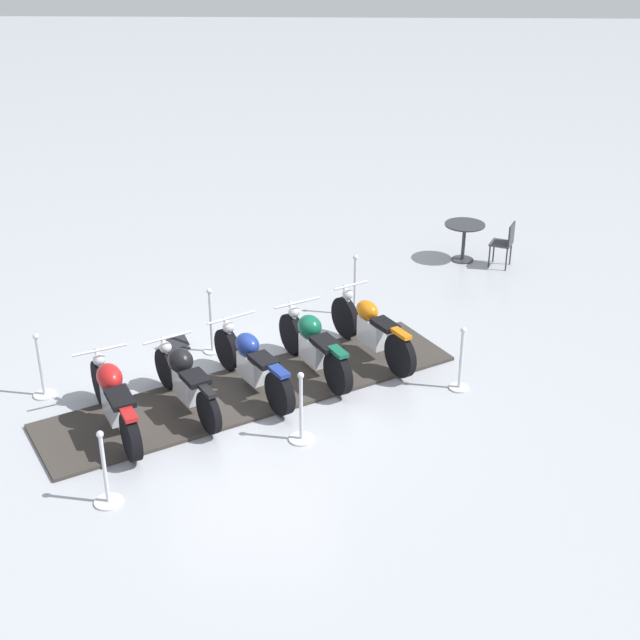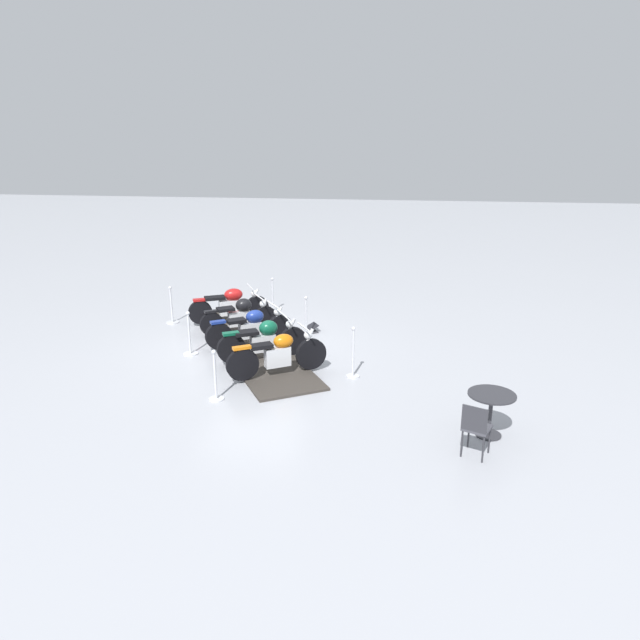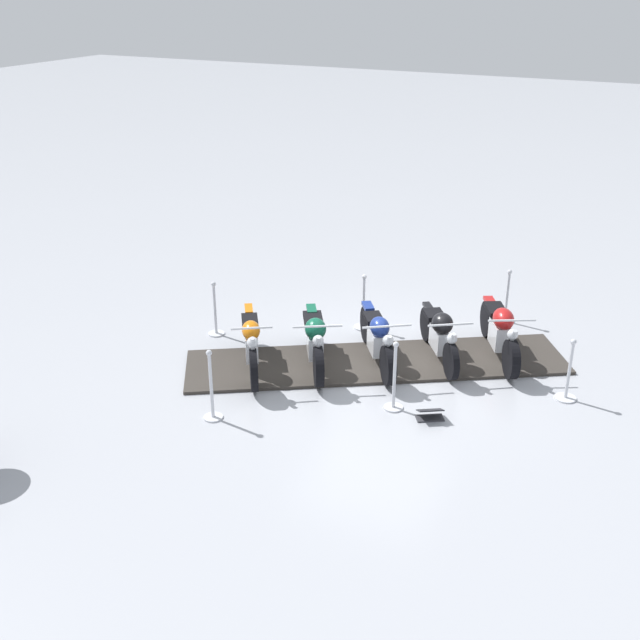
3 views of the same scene
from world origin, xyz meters
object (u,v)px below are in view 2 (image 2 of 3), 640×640
at_px(info_placard, 312,329).
at_px(cafe_chair_near_table, 476,426).
at_px(stanchion_left_rear, 172,312).
at_px(stanchion_right_front, 353,359).
at_px(motorcycle_copper, 279,354).
at_px(motorcycle_forest, 264,339).
at_px(stanchion_left_mid, 190,342).
at_px(motorcycle_maroon, 230,304).
at_px(motorcycle_black, 240,314).
at_px(stanchion_right_mid, 306,324).
at_px(motorcycle_navy, 251,327).
at_px(cafe_table, 491,404).
at_px(stanchion_right_rear, 273,301).
at_px(stanchion_left_front, 215,383).

relative_size(info_placard, cafe_chair_near_table, 0.50).
bearing_deg(stanchion_left_rear, stanchion_right_front, -29.65).
height_order(motorcycle_copper, motorcycle_forest, motorcycle_copper).
bearing_deg(stanchion_left_mid, motorcycle_maroon, 86.35).
bearing_deg(motorcycle_maroon, motorcycle_black, -85.31).
distance_m(motorcycle_copper, stanchion_right_mid, 2.55).
distance_m(motorcycle_navy, info_placard, 1.92).
distance_m(motorcycle_black, stanchion_right_mid, 1.78).
distance_m(stanchion_left_rear, cafe_chair_near_table, 9.70).
relative_size(motorcycle_forest, stanchion_right_front, 1.67).
xyz_separation_m(motorcycle_copper, stanchion_left_mid, (-2.39, 0.99, -0.21)).
height_order(stanchion_right_front, info_placard, stanchion_right_front).
bearing_deg(cafe_table, motorcycle_forest, 148.72).
distance_m(stanchion_right_mid, stanchion_right_rear, 2.72).
bearing_deg(motorcycle_black, cafe_chair_near_table, -78.56).
bearing_deg(stanchion_right_rear, cafe_chair_near_table, -55.92).
xyz_separation_m(motorcycle_copper, cafe_chair_near_table, (3.79, -2.71, 0.01)).
bearing_deg(motorcycle_maroon, motorcycle_copper, -86.04).
xyz_separation_m(motorcycle_forest, info_placard, (0.73, 2.26, -0.44)).
relative_size(motorcycle_navy, info_placard, 4.23).
distance_m(motorcycle_black, stanchion_right_front, 4.04).
relative_size(stanchion_left_rear, cafe_chair_near_table, 1.15).
relative_size(stanchion_right_rear, stanchion_right_front, 0.91).
relative_size(motorcycle_copper, cafe_table, 2.42).
distance_m(motorcycle_copper, motorcycle_black, 3.15).
xyz_separation_m(motorcycle_navy, stanchion_left_mid, (-1.27, -0.80, -0.18)).
relative_size(motorcycle_copper, motorcycle_black, 1.09).
bearing_deg(motorcycle_copper, motorcycle_black, 88.65).
xyz_separation_m(motorcycle_black, stanchion_left_rear, (-2.17, 0.62, -0.21)).
relative_size(stanchion_right_rear, info_placard, 2.28).
relative_size(stanchion_left_front, stanchion_left_mid, 0.97).
xyz_separation_m(motorcycle_maroon, stanchion_left_rear, (-1.60, -0.27, -0.22)).
relative_size(motorcycle_navy, motorcycle_black, 1.08).
xyz_separation_m(motorcycle_maroon, info_placard, (2.39, -0.42, -0.45)).
height_order(motorcycle_black, stanchion_left_mid, stanchion_left_mid).
bearing_deg(stanchion_right_rear, motorcycle_navy, -86.08).
relative_size(stanchion_left_rear, cafe_table, 1.31).
bearing_deg(stanchion_right_rear, motorcycle_maroon, -124.84).
relative_size(motorcycle_maroon, cafe_chair_near_table, 2.23).
bearing_deg(stanchion_right_front, motorcycle_maroon, 138.61).
bearing_deg(motorcycle_copper, stanchion_right_mid, 54.34).
relative_size(motorcycle_copper, info_placard, 4.28).
height_order(stanchion_left_rear, info_placard, stanchion_left_rear).
height_order(stanchion_right_mid, stanchion_left_front, stanchion_right_mid).
xyz_separation_m(motorcycle_forest, stanchion_right_mid, (0.68, 1.66, -0.12)).
xyz_separation_m(stanchion_right_front, stanchion_left_mid, (-3.94, 0.75, -0.09)).
bearing_deg(stanchion_right_front, motorcycle_forest, 162.88).
distance_m(stanchion_left_rear, stanchion_right_front, 6.19).
xyz_separation_m(motorcycle_forest, stanchion_left_front, (-0.39, -2.21, -0.16)).
relative_size(motorcycle_black, cafe_table, 2.22).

